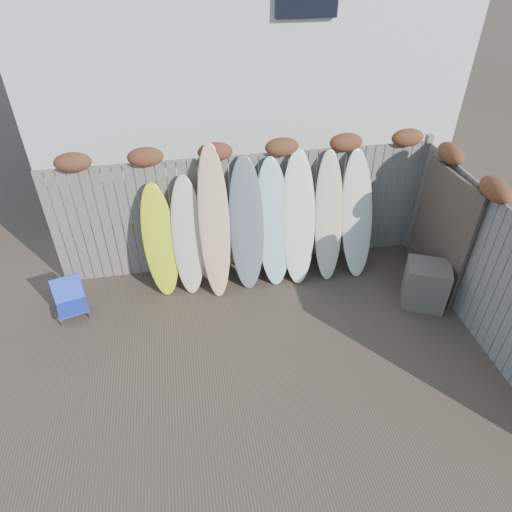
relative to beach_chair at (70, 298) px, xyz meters
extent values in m
plane|color=#493A2D|center=(2.76, -1.61, -0.27)|extent=(80.00, 80.00, 0.00)
cube|color=slate|center=(2.76, 0.79, 0.73)|extent=(6.00, 0.10, 2.00)
cube|color=slate|center=(5.76, 0.79, 0.78)|extent=(0.10, 0.10, 2.10)
ellipsoid|color=brown|center=(0.36, 0.75, 1.83)|extent=(0.52, 0.28, 0.28)
ellipsoid|color=brown|center=(1.36, 0.75, 1.83)|extent=(0.52, 0.28, 0.28)
ellipsoid|color=brown|center=(2.36, 0.75, 1.83)|extent=(0.52, 0.28, 0.28)
ellipsoid|color=brown|center=(3.36, 0.75, 1.83)|extent=(0.52, 0.28, 0.28)
ellipsoid|color=brown|center=(4.36, 0.75, 1.83)|extent=(0.52, 0.28, 0.28)
ellipsoid|color=brown|center=(5.36, 0.75, 1.83)|extent=(0.52, 0.28, 0.28)
cube|color=slate|center=(5.76, -1.41, 0.73)|extent=(0.10, 4.40, 2.00)
ellipsoid|color=brown|center=(5.72, -1.01, 1.83)|extent=(0.28, 0.56, 0.28)
ellipsoid|color=brown|center=(5.72, 0.09, 1.83)|extent=(0.28, 0.56, 0.28)
cube|color=silver|center=(3.26, 4.89, 2.73)|extent=(8.00, 5.00, 6.00)
cube|color=#2238AB|center=(0.03, -0.10, -0.10)|extent=(0.52, 0.48, 0.03)
cube|color=blue|center=(-0.03, 0.10, 0.11)|extent=(0.45, 0.25, 0.40)
cylinder|color=#B7B7BE|center=(-0.12, -0.31, -0.19)|extent=(0.03, 0.03, 0.16)
cylinder|color=#B6B6BE|center=(-0.21, 0.00, -0.19)|extent=(0.03, 0.03, 0.16)
cylinder|color=#A6A6AD|center=(0.26, -0.20, -0.19)|extent=(0.03, 0.03, 0.16)
cylinder|color=#AEADB4|center=(0.17, 0.11, -0.19)|extent=(0.03, 0.03, 0.16)
cube|color=#4E473A|center=(5.33, -0.74, 0.09)|extent=(0.77, 0.72, 0.72)
cube|color=#46382B|center=(5.64, -0.32, 0.72)|extent=(0.14, 1.31, 1.96)
ellipsoid|color=yellow|center=(1.41, 0.39, 0.61)|extent=(0.56, 0.67, 1.74)
ellipsoid|color=beige|center=(1.84, 0.38, 0.65)|extent=(0.52, 0.68, 1.83)
ellipsoid|color=#FFDB80|center=(2.25, 0.31, 0.89)|extent=(0.50, 0.83, 2.31)
ellipsoid|color=slate|center=(2.75, 0.37, 0.77)|extent=(0.58, 0.76, 2.06)
ellipsoid|color=#A1D0DA|center=(3.18, 0.38, 0.73)|extent=(0.57, 0.73, 2.00)
ellipsoid|color=white|center=(3.58, 0.36, 0.78)|extent=(0.59, 0.78, 2.09)
ellipsoid|color=beige|center=(4.07, 0.37, 0.76)|extent=(0.52, 0.76, 2.05)
ellipsoid|color=silver|center=(4.55, 0.35, 0.75)|extent=(0.56, 0.74, 2.03)
camera|label=1|loc=(1.85, -5.49, 4.61)|focal=32.00mm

